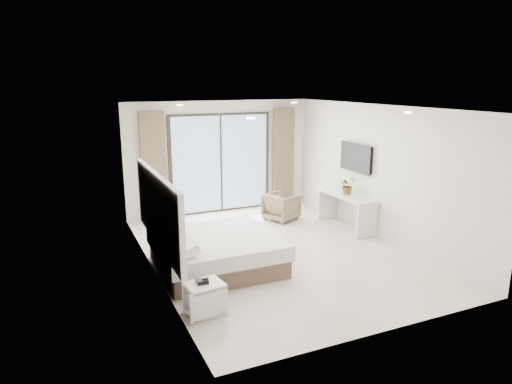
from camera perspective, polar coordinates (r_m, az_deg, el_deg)
ground at (r=8.71m, az=2.58°, el=-7.47°), size 6.20×6.20×0.00m
room_shell at (r=8.85m, az=-0.59°, el=3.52°), size 4.62×6.22×2.72m
bed at (r=7.92m, az=-5.06°, el=-7.44°), size 2.02×1.92×0.70m
nightstand at (r=6.48m, az=-6.42°, el=-13.14°), size 0.55×0.47×0.46m
phone at (r=6.38m, az=-6.74°, el=-11.05°), size 0.16×0.13×0.05m
console_desk at (r=10.12m, az=11.22°, el=-1.33°), size 0.52×1.65×0.77m
plant at (r=10.02m, az=11.37°, el=0.61°), size 0.39×0.43×0.30m
armchair at (r=10.57m, az=3.20°, el=-1.68°), size 0.84×0.86×0.69m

